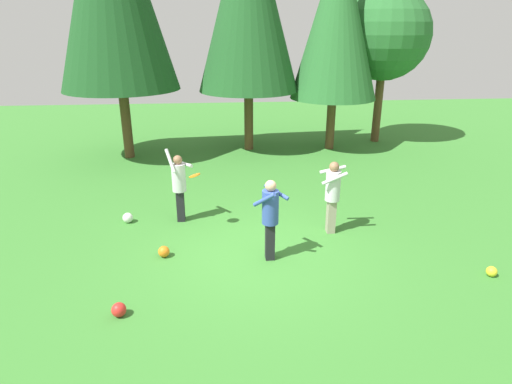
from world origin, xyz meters
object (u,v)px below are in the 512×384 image
Objects in this scene: person_catcher at (270,213)px; frisbee at (195,175)px; ball_red at (119,310)px; tree_far_right at (385,35)px; ball_white at (128,218)px; tree_right at (337,18)px; person_thrower at (179,182)px; ball_yellow at (492,271)px; person_bystander at (333,191)px; ball_orange at (164,252)px.

person_catcher is 4.90× the size of frisbee.
frisbee is at bearing 69.70° from ball_red.
ball_white is at bearing -140.17° from tree_far_right.
person_catcher is 2.21m from frisbee.
person_catcher is at bearing -32.39° from ball_white.
tree_right is (3.44, 8.59, 3.82)m from person_catcher.
tree_far_right is 2.50m from tree_right.
ball_white is (-3.31, 2.10, -0.91)m from person_catcher.
frisbee is 11.20m from tree_far_right.
tree_far_right is (5.66, 9.58, 3.22)m from person_catcher.
person_thrower is at bearing 78.53° from ball_red.
ball_yellow is at bearing 5.13° from ball_red.
person_thrower reaches higher than frisbee.
ball_red is at bearing -110.30° from frisbee.
tree_right is (6.20, 10.31, 4.73)m from ball_red.
frisbee is 9.33m from tree_right.
ball_red is at bearing 75.86° from person_catcher.
tree_right reaches higher than ball_red.
ball_red is at bearing -81.94° from ball_white.
ball_white is at bearing -124.86° from person_thrower.
tree_right reaches higher than ball_white.
frisbee is 0.06× the size of tree_far_right.
frisbee is 2.22m from ball_white.
person_thrower is at bearing -129.96° from tree_right.
person_bystander is 3.58m from ball_yellow.
ball_white is at bearing 120.49° from ball_orange.
frisbee is (0.42, -0.59, 0.37)m from person_thrower.
tree_far_right is 0.78× the size of tree_right.
person_thrower is 3.71m from person_bystander.
person_thrower is 2.06m from ball_orange.
person_bystander is 0.29× the size of tree_far_right.
person_bystander reaches higher than ball_white.
ball_yellow is at bearing -11.84° from ball_orange.
tree_far_right reaches higher than person_bystander.
person_bystander is 4.89× the size of frisbee.
frisbee is at bearing 62.27° from ball_orange.
tree_far_right is at bearing 82.43° from ball_yellow.
tree_far_right is (7.89, 9.31, 4.14)m from ball_orange.
ball_orange is (-0.24, -1.84, -0.90)m from person_thrower.
frisbee is at bearing 0.00° from person_bystander.
ball_red is 0.03× the size of tree_right.
tree_right is at bearing 104.71° from person_thrower.
person_bystander is at bearing 33.19° from ball_red.
person_catcher is at bearing 42.50° from person_bystander.
ball_yellow is (4.24, -1.09, -0.93)m from person_catcher.
ball_orange is at bearing -130.27° from tree_far_right.
tree_far_right is at bearing 53.28° from ball_red.
tree_right reaches higher than ball_yellow.
person_bystander is (3.57, -0.98, 0.02)m from person_thrower.
ball_white reaches higher than ball_orange.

